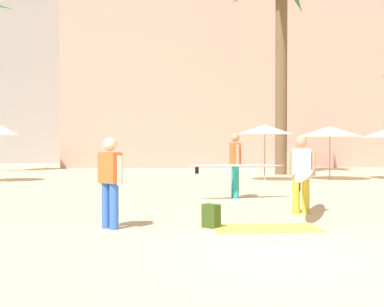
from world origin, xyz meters
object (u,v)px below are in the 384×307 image
object	(u,v)px
beach_towel	(266,228)
person_mid_right	(236,164)
cafe_umbrella_3	(330,131)
person_far_right	(303,172)
cafe_umbrella_4	(265,129)
person_far_left	(110,179)
backpack	(212,216)

from	to	relation	value
beach_towel	person_mid_right	bearing A→B (deg)	87.79
beach_towel	person_mid_right	distance (m)	4.96
cafe_umbrella_3	person_mid_right	xyz separation A→B (m)	(-4.92, -6.91, -1.03)
beach_towel	person_far_right	distance (m)	2.25
cafe_umbrella_3	person_mid_right	bearing A→B (deg)	-125.46
cafe_umbrella_4	person_far_left	size ratio (longest dim) A/B	1.41
person_mid_right	person_far_right	bearing A→B (deg)	-80.62
beach_towel	backpack	world-z (taller)	backpack
person_far_right	backpack	bearing A→B (deg)	139.90
cafe_umbrella_3	beach_towel	size ratio (longest dim) A/B	1.41
beach_towel	backpack	xyz separation A→B (m)	(-0.95, 0.15, 0.19)
cafe_umbrella_3	person_mid_right	size ratio (longest dim) A/B	0.94
cafe_umbrella_3	backpack	size ratio (longest dim) A/B	6.24
person_mid_right	cafe_umbrella_4	bearing A→B (deg)	64.52
person_far_left	beach_towel	bearing A→B (deg)	129.15
cafe_umbrella_4	person_far_right	xyz separation A→B (m)	(-1.21, -9.72, -1.15)
person_mid_right	cafe_umbrella_3	bearing A→B (deg)	47.13
beach_towel	person_far_left	world-z (taller)	person_far_left
cafe_umbrella_3	backpack	xyz separation A→B (m)	(-6.06, -11.62, -1.78)
backpack	person_far_right	world-z (taller)	person_far_right
person_mid_right	person_far_left	world-z (taller)	person_mid_right
cafe_umbrella_3	beach_towel	bearing A→B (deg)	-113.46
cafe_umbrella_3	person_far_right	world-z (taller)	cafe_umbrella_3
backpack	person_far_left	bearing A→B (deg)	136.33
person_far_left	backpack	bearing A→B (deg)	132.14
beach_towel	person_far_left	size ratio (longest dim) A/B	1.16
backpack	person_mid_right	world-z (taller)	person_mid_right
cafe_umbrella_4	person_far_right	size ratio (longest dim) A/B	0.74
person_far_right	person_far_left	size ratio (longest dim) A/B	1.90
beach_towel	person_far_right	xyz separation A→B (m)	(1.13, 1.74, 0.89)
cafe_umbrella_4	person_mid_right	size ratio (longest dim) A/B	0.80
person_far_left	cafe_umbrella_3	bearing A→B (deg)	-171.59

